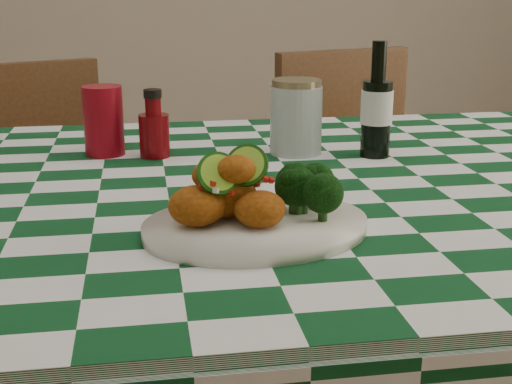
{
  "coord_description": "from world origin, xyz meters",
  "views": [
    {
      "loc": [
        -0.14,
        -1.07,
        1.1
      ],
      "look_at": [
        0.0,
        -0.23,
        0.84
      ],
      "focal_mm": 50.0,
      "sensor_mm": 36.0,
      "label": 1
    }
  ],
  "objects": [
    {
      "name": "beer_bottle",
      "position": [
        0.28,
        0.14,
        0.89
      ],
      "size": [
        0.07,
        0.07,
        0.21
      ],
      "primitive_type": null,
      "rotation": [
        0.0,
        0.0,
        0.28
      ],
      "color": "black",
      "rests_on": "dining_table"
    },
    {
      "name": "mason_jar",
      "position": [
        0.14,
        0.19,
        0.85
      ],
      "size": [
        0.1,
        0.1,
        0.14
      ],
      "primitive_type": null,
      "rotation": [
        0.0,
        0.0,
        0.15
      ],
      "color": "#B2BCBA",
      "rests_on": "dining_table"
    },
    {
      "name": "plate",
      "position": [
        0.0,
        -0.23,
        0.8
      ],
      "size": [
        0.32,
        0.27,
        0.02
      ],
      "primitive_type": null,
      "rotation": [
        0.0,
        0.0,
        0.15
      ],
      "color": "white",
      "rests_on": "dining_table"
    },
    {
      "name": "ketchup_bottle",
      "position": [
        -0.12,
        0.2,
        0.85
      ],
      "size": [
        0.07,
        0.07,
        0.12
      ],
      "primitive_type": null,
      "rotation": [
        0.0,
        0.0,
        -0.42
      ],
      "color": "#670509",
      "rests_on": "dining_table"
    },
    {
      "name": "wooden_chair_left",
      "position": [
        -0.37,
        0.72,
        0.44
      ],
      "size": [
        0.54,
        0.55,
        0.88
      ],
      "primitive_type": null,
      "rotation": [
        0.0,
        0.0,
        0.4
      ],
      "color": "#472814",
      "rests_on": "ground"
    },
    {
      "name": "red_tumbler",
      "position": [
        -0.2,
        0.23,
        0.85
      ],
      "size": [
        0.08,
        0.08,
        0.13
      ],
      "primitive_type": "cylinder",
      "rotation": [
        0.0,
        0.0,
        0.14
      ],
      "color": "maroon",
      "rests_on": "dining_table"
    },
    {
      "name": "broccoli_side",
      "position": [
        0.08,
        -0.22,
        0.83
      ],
      "size": [
        0.08,
        0.08,
        0.06
      ],
      "primitive_type": null,
      "color": "black",
      "rests_on": "plate"
    },
    {
      "name": "wooden_chair_right",
      "position": [
        0.48,
        0.69,
        0.45
      ],
      "size": [
        0.53,
        0.54,
        0.91
      ],
      "primitive_type": null,
      "rotation": [
        0.0,
        0.0,
        0.31
      ],
      "color": "#472814",
      "rests_on": "ground"
    },
    {
      "name": "fried_chicken_pile",
      "position": [
        -0.03,
        -0.23,
        0.85
      ],
      "size": [
        0.13,
        0.1,
        0.09
      ],
      "primitive_type": null,
      "color": "#B05911",
      "rests_on": "plate"
    }
  ]
}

